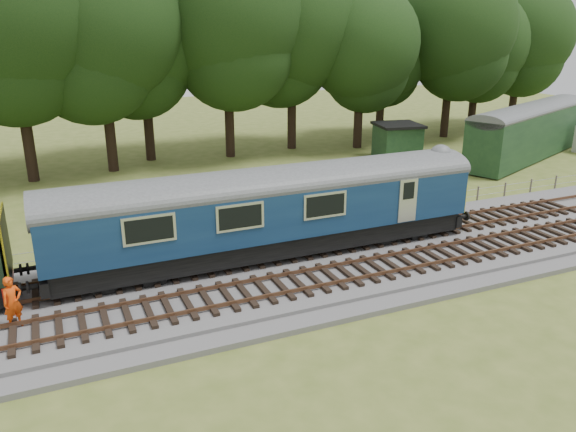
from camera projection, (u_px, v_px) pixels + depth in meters
name	position (u px, v px, depth m)	size (l,w,h in m)	color
ground	(281.00, 276.00, 22.69)	(120.00, 120.00, 0.00)	#506123
ballast	(281.00, 272.00, 22.63)	(70.00, 7.00, 0.35)	#4C4C4F
track_north	(268.00, 254.00, 23.77)	(67.20, 2.40, 0.21)	black
track_south	(298.00, 282.00, 21.17)	(67.20, 2.40, 0.21)	black
fence	(244.00, 239.00, 26.59)	(64.00, 0.12, 1.00)	#6B6054
tree_line	(166.00, 161.00, 41.76)	(70.00, 8.00, 18.00)	black
dmu_railcar	(271.00, 205.00, 23.11)	(18.05, 2.86, 3.88)	black
worker	(13.00, 302.00, 17.93)	(0.64, 0.42, 1.75)	#EC460C
parked_coach	(529.00, 129.00, 41.94)	(15.59, 8.72, 4.03)	#16321C
shed	(397.00, 141.00, 42.27)	(3.75, 3.75, 2.63)	#16321C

